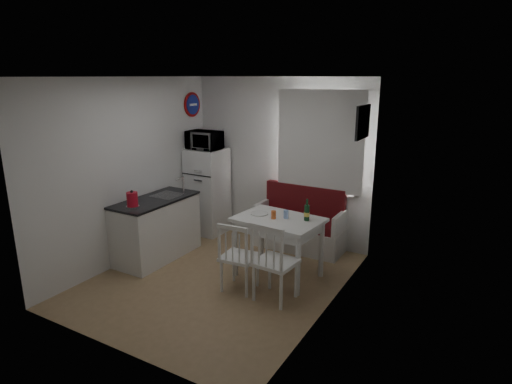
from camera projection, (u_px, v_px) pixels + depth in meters
floor at (219, 279)px, 5.68m from camera, size 3.00×3.50×0.02m
ceiling at (214, 77)px, 4.99m from camera, size 3.00×3.50×0.02m
wall_back at (280, 161)px, 6.80m from camera, size 3.00×0.02×2.60m
wall_front at (106, 226)px, 3.87m from camera, size 3.00×0.02×2.60m
wall_left at (130, 171)px, 6.06m from camera, size 0.02×3.50×2.60m
wall_right at (331, 201)px, 4.62m from camera, size 0.02×3.50×2.60m
window at (321, 144)px, 6.36m from camera, size 1.22×0.06×1.47m
curtain at (320, 141)px, 6.28m from camera, size 1.35×0.02×1.50m
kitchen_counter at (157, 228)px, 6.26m from camera, size 0.62×1.32×1.16m
wall_sign at (193, 105)px, 7.03m from camera, size 0.03×0.40×0.40m
picture_frame at (363, 122)px, 5.35m from camera, size 0.04×0.52×0.42m
bench at (300, 228)px, 6.63m from camera, size 1.37×0.53×0.98m
dining_table at (279, 225)px, 5.59m from camera, size 1.16×0.86×0.82m
chair_left at (235, 250)px, 5.20m from camera, size 0.46×0.44×0.49m
chair_right at (271, 255)px, 4.94m from camera, size 0.50×0.48×0.53m
fridge at (208, 191)px, 7.23m from camera, size 0.58×0.58×1.45m
microwave at (204, 140)px, 6.95m from camera, size 0.54×0.37×0.30m
kettle at (132, 199)px, 5.69m from camera, size 0.18×0.18×0.24m
wine_bottle at (307, 210)px, 5.44m from camera, size 0.07×0.07×0.29m
drinking_glass_orange at (274, 215)px, 5.53m from camera, size 0.06×0.06×0.11m
drinking_glass_blue at (286, 214)px, 5.55m from camera, size 0.06×0.06×0.11m
plate at (259, 214)px, 5.72m from camera, size 0.24×0.24×0.02m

